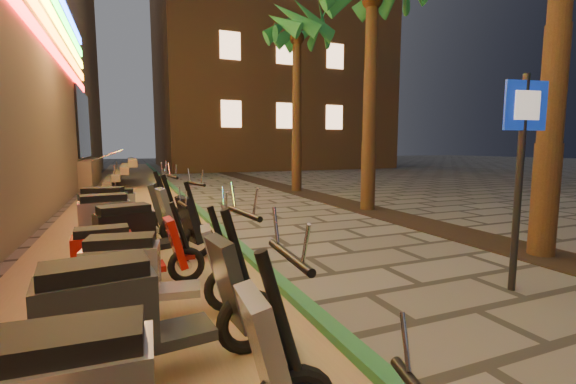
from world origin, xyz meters
name	(u,v)px	position (x,y,z in m)	size (l,w,h in m)	color
ground	(485,366)	(0.00, 0.00, 0.00)	(120.00, 120.00, 0.00)	#474442
parking_strip	(132,207)	(-2.60, 10.00, 0.01)	(3.40, 60.00, 0.01)	#8C7251
green_curb	(190,203)	(-0.90, 10.00, 0.05)	(0.18, 60.00, 0.10)	#235D35
planting_strip	(416,222)	(3.60, 5.00, 0.01)	(1.20, 40.00, 0.02)	black
apartment_block	(262,26)	(9.00, 32.00, 12.50)	(18.00, 16.06, 25.00)	brown
palm_d	(297,38)	(3.60, 12.00, 5.94)	(2.97, 3.02, 7.16)	#472D19
pedestrian_sign	(522,153)	(1.74, 1.09, 1.71)	(0.58, 0.13, 2.63)	black
scooter_5	(139,312)	(-2.60, 0.83, 0.56)	(1.84, 0.70, 1.29)	black
scooter_6	(149,273)	(-2.47, 1.92, 0.51)	(1.68, 0.68, 1.18)	black
scooter_7	(125,255)	(-2.71, 2.85, 0.47)	(1.55, 0.54, 1.09)	black
scooter_8	(144,232)	(-2.45, 3.78, 0.55)	(1.77, 0.90, 1.26)	black
scooter_9	(123,219)	(-2.75, 4.89, 0.57)	(1.86, 0.74, 1.30)	black
scooter_10	(120,210)	(-2.82, 5.94, 0.57)	(1.86, 0.90, 1.31)	black
scooter_11	(131,206)	(-2.61, 6.94, 0.49)	(1.60, 0.56, 1.13)	black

